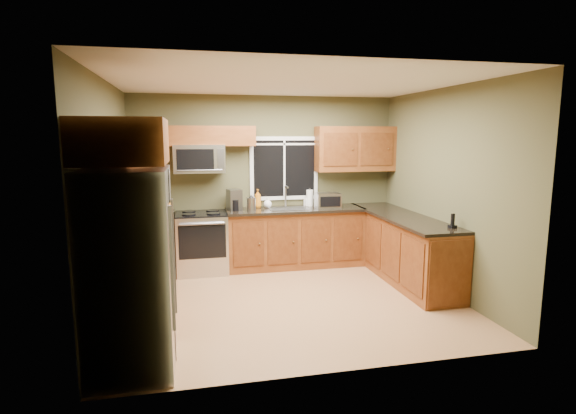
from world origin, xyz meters
name	(u,v)px	position (x,y,z in m)	size (l,w,h in m)	color
floor	(290,300)	(0.00, 0.00, 0.00)	(4.20, 4.20, 0.00)	#9F6F46
ceiling	(290,82)	(0.00, 0.00, 2.70)	(4.20, 4.20, 0.00)	white
back_wall	(266,181)	(0.00, 1.80, 1.35)	(4.20, 4.20, 0.00)	#4A482B
front_wall	(337,223)	(0.00, -1.80, 1.35)	(4.20, 4.20, 0.00)	#4A482B
left_wall	(109,201)	(-2.10, 0.00, 1.35)	(3.60, 3.60, 0.00)	#4A482B
right_wall	(445,191)	(2.10, 0.00, 1.35)	(3.60, 3.60, 0.00)	#4A482B
window	(284,168)	(0.30, 1.78, 1.55)	(1.12, 0.03, 1.02)	white
base_cabinets_left	(144,264)	(-1.80, 0.48, 0.45)	(0.60, 2.65, 0.90)	brown
countertop_left	(145,228)	(-1.78, 0.48, 0.92)	(0.65, 2.65, 0.04)	black
base_cabinets_back	(295,238)	(0.42, 1.50, 0.45)	(2.17, 0.60, 0.90)	brown
countertop_back	(295,210)	(0.42, 1.48, 0.92)	(2.17, 0.65, 0.04)	black
base_cabinets_peninsula	(402,248)	(1.80, 0.54, 0.45)	(0.60, 2.52, 0.90)	brown
countertop_peninsula	(402,217)	(1.78, 0.55, 0.92)	(0.65, 2.50, 0.04)	black
upper_cabinets_left	(127,154)	(-1.94, 0.48, 1.86)	(0.33, 2.65, 0.72)	brown
upper_cabinets_back_left	(212,136)	(-0.85, 1.64, 2.07)	(1.30, 0.33, 0.30)	brown
upper_cabinets_back_right	(355,149)	(1.45, 1.64, 1.86)	(1.30, 0.33, 0.72)	brown
upper_cabinet_over_fridge	(122,141)	(-1.74, -1.30, 2.03)	(0.72, 0.90, 0.38)	brown
refrigerator	(130,271)	(-1.74, -1.30, 0.90)	(0.74, 0.90, 1.80)	#B7B7BC
range	(202,242)	(-1.05, 1.47, 0.47)	(0.76, 0.69, 0.94)	#B7B7BC
microwave	(199,159)	(-1.05, 1.61, 1.73)	(0.76, 0.41, 0.42)	#B7B7BC
sink	(288,208)	(0.30, 1.49, 0.95)	(0.60, 0.42, 0.36)	slate
toaster_oven	(328,200)	(0.93, 1.42, 1.06)	(0.39, 0.31, 0.24)	#B7B7BC
coffee_maker	(234,200)	(-0.54, 1.52, 1.09)	(0.24, 0.29, 0.32)	slate
kettle	(251,203)	(-0.29, 1.41, 1.05)	(0.18, 0.18, 0.24)	#B7B7BC
paper_towel_roll	(310,198)	(0.70, 1.68, 1.07)	(0.13, 0.13, 0.29)	white
soap_bottle_a	(258,198)	(-0.15, 1.70, 1.09)	(0.11, 0.11, 0.29)	orange
soap_bottle_b	(307,201)	(0.66, 1.70, 1.02)	(0.08, 0.08, 0.17)	white
soap_bottle_c	(268,202)	(0.00, 1.64, 1.02)	(0.13, 0.13, 0.17)	white
cordless_phone	(453,224)	(1.98, -0.41, 0.99)	(0.09, 0.09, 0.18)	black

